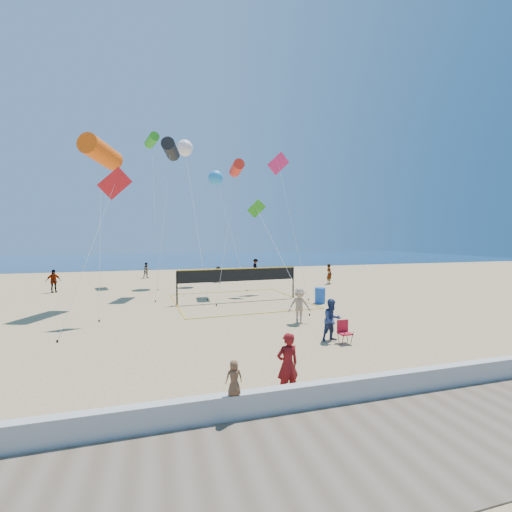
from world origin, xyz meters
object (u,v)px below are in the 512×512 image
object	(u,v)px
woman	(288,365)
volleyball_net	(238,279)
camp_chair	(344,330)
trash_barrel	(320,295)

from	to	relation	value
woman	volleyball_net	world-z (taller)	volleyball_net
camp_chair	trash_barrel	size ratio (longest dim) A/B	1.01
volleyball_net	camp_chair	bearing A→B (deg)	-82.29
trash_barrel	camp_chair	bearing A→B (deg)	-110.51
camp_chair	trash_barrel	xyz separation A→B (m)	(3.00, 8.01, -0.01)
camp_chair	volleyball_net	size ratio (longest dim) A/B	0.12
woman	trash_barrel	size ratio (longest dim) A/B	1.71
camp_chair	volleyball_net	xyz separation A→B (m)	(-1.98, 10.24, 1.00)
trash_barrel	volleyball_net	xyz separation A→B (m)	(-4.98, 2.23, 1.01)
camp_chair	volleyball_net	distance (m)	10.48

